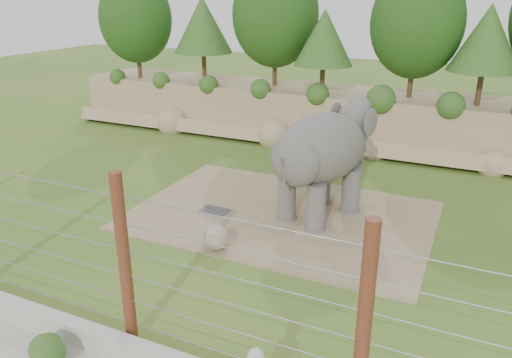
% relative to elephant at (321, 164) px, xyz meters
% --- Properties ---
extents(ground, '(90.00, 90.00, 0.00)m').
position_rel_elephant_xyz_m(ground, '(-1.66, -3.51, -1.87)').
color(ground, '#3D6321').
rests_on(ground, ground).
extents(back_embankment, '(30.00, 5.52, 8.77)m').
position_rel_elephant_xyz_m(back_embankment, '(-1.07, 9.17, 2.09)').
color(back_embankment, tan).
rests_on(back_embankment, ground).
extents(dirt_patch, '(10.00, 7.00, 0.02)m').
position_rel_elephant_xyz_m(dirt_patch, '(-1.16, -0.51, -1.86)').
color(dirt_patch, '#8B7653').
rests_on(dirt_patch, ground).
extents(drain_grate, '(1.00, 0.60, 0.03)m').
position_rel_elephant_xyz_m(drain_grate, '(-3.40, -1.19, -1.84)').
color(drain_grate, '#262628').
rests_on(drain_grate, dirt_patch).
extents(elephant, '(3.36, 5.02, 3.74)m').
position_rel_elephant_xyz_m(elephant, '(0.00, 0.00, 0.00)').
color(elephant, '#615C57').
rests_on(elephant, ground).
extents(stone_ball, '(0.77, 0.77, 0.77)m').
position_rel_elephant_xyz_m(stone_ball, '(-2.00, -3.58, -1.47)').
color(stone_ball, gray).
rests_on(stone_ball, dirt_patch).
extents(retaining_wall, '(26.00, 0.35, 0.50)m').
position_rel_elephant_xyz_m(retaining_wall, '(-1.66, -8.51, -1.62)').
color(retaining_wall, beige).
rests_on(retaining_wall, ground).
extents(barrier_fence, '(20.26, 0.26, 4.00)m').
position_rel_elephant_xyz_m(barrier_fence, '(-1.66, -8.01, 0.13)').
color(barrier_fence, '#5C2614').
rests_on(barrier_fence, ground).
extents(walkway_shrub, '(0.69, 0.69, 0.69)m').
position_rel_elephant_xyz_m(walkway_shrub, '(-2.78, -9.31, -1.52)').
color(walkway_shrub, '#26541C').
rests_on(walkway_shrub, walkway).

